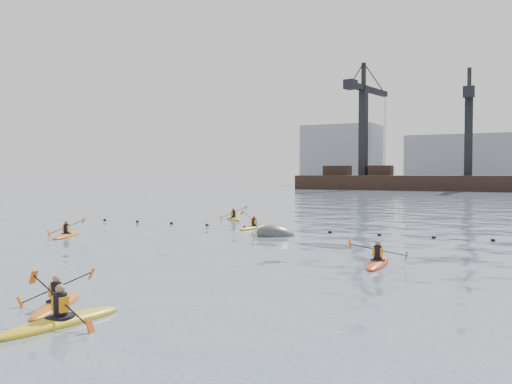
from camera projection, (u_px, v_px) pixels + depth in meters
float_line at (308, 231)px, 33.48m from camera, size 33.24×0.73×0.24m
barge_pier at (467, 181)px, 111.10m from camera, size 72.00×19.30×29.50m
skyline at (493, 152)px, 145.56m from camera, size 141.00×28.00×22.00m
kayaker_0 at (56, 304)px, 14.55m from camera, size 1.97×3.01×1.19m
kayaker_1 at (61, 320)px, 12.86m from camera, size 2.37×3.48×1.33m
kayaker_2 at (66, 235)px, 30.70m from camera, size 2.10×3.21×1.22m
kayaker_3 at (254, 227)px, 35.20m from camera, size 2.11×3.06×1.28m
kayaker_4 at (378, 262)px, 21.30m from camera, size 2.33×3.48×1.10m
kayaker_5 at (233, 218)px, 42.00m from camera, size 2.74×2.69×1.21m
mooring_buoy at (276, 236)px, 31.10m from camera, size 2.89×2.71×1.66m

